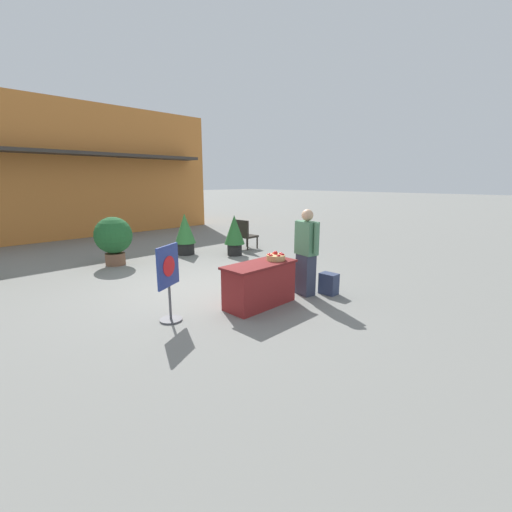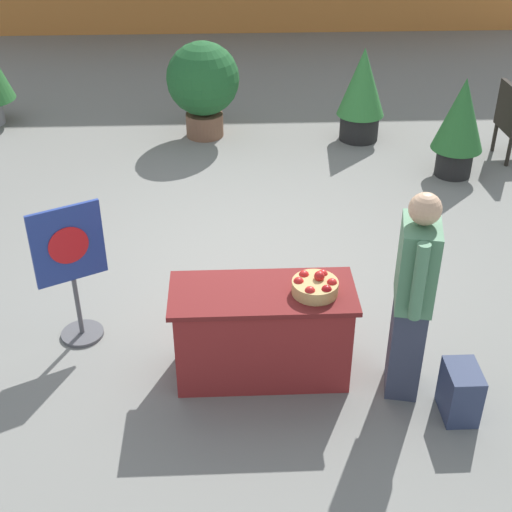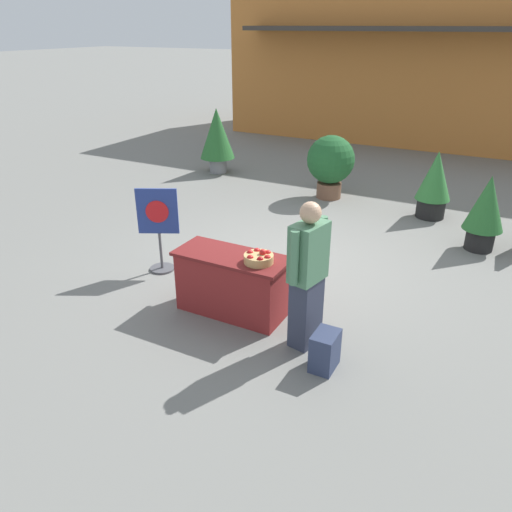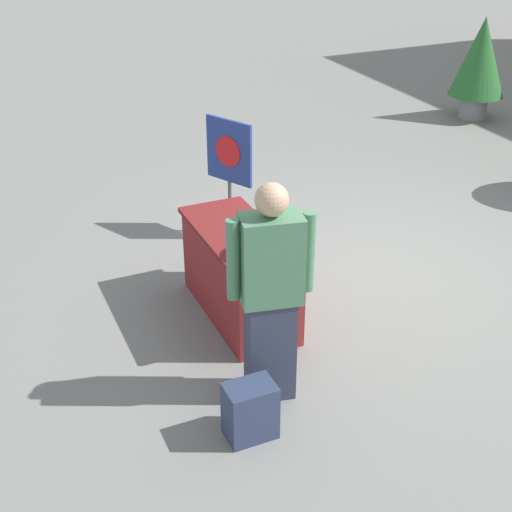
% 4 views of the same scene
% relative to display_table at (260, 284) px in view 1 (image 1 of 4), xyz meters
% --- Properties ---
extents(ground_plane, '(120.00, 120.00, 0.00)m').
position_rel_display_table_xyz_m(ground_plane, '(-0.07, 1.49, -0.39)').
color(ground_plane, slate).
extents(storefront_building, '(12.21, 5.02, 5.13)m').
position_rel_display_table_xyz_m(storefront_building, '(0.21, 12.11, 2.17)').
color(storefront_building, '#C67533').
rests_on(storefront_building, ground_plane).
extents(display_table, '(1.40, 0.60, 0.78)m').
position_rel_display_table_xyz_m(display_table, '(0.00, 0.00, 0.00)').
color(display_table, maroon).
rests_on(display_table, ground_plane).
extents(apple_basket, '(0.35, 0.35, 0.16)m').
position_rel_display_table_xyz_m(apple_basket, '(0.39, -0.04, 0.45)').
color(apple_basket, tan).
rests_on(apple_basket, display_table).
extents(person_visitor, '(0.34, 0.60, 1.68)m').
position_rel_display_table_xyz_m(person_visitor, '(1.07, -0.22, 0.47)').
color(person_visitor, '#33384C').
rests_on(person_visitor, ground_plane).
extents(backpack, '(0.24, 0.34, 0.42)m').
position_rel_display_table_xyz_m(backpack, '(1.43, -0.53, -0.18)').
color(backpack, '#2D3856').
rests_on(backpack, ground_plane).
extents(poster_board, '(0.53, 0.36, 1.24)m').
position_rel_display_table_xyz_m(poster_board, '(-1.51, 0.53, 0.28)').
color(poster_board, '#4C4C51').
rests_on(poster_board, ground_plane).
extents(patio_chair, '(0.58, 0.58, 0.97)m').
position_rel_display_table_xyz_m(patio_chair, '(3.39, 3.97, 0.13)').
color(patio_chair, '#28231E').
rests_on(patio_chair, ground_plane).
extents(potted_plant_far_left, '(0.63, 0.63, 1.24)m').
position_rel_display_table_xyz_m(potted_plant_far_left, '(1.55, 4.66, 0.27)').
color(potted_plant_far_left, black).
rests_on(potted_plant_far_left, ground_plane).
extents(potted_plant_far_right, '(0.97, 0.97, 1.28)m').
position_rel_display_table_xyz_m(potted_plant_far_right, '(-0.54, 4.87, 0.35)').
color(potted_plant_far_right, brown).
rests_on(potted_plant_far_right, ground_plane).
extents(potted_plant_near_right, '(0.61, 0.61, 1.22)m').
position_rel_display_table_xyz_m(potted_plant_near_right, '(2.52, 3.50, 0.29)').
color(potted_plant_near_right, black).
rests_on(potted_plant_near_right, ground_plane).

